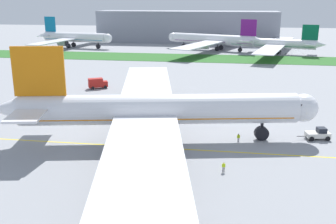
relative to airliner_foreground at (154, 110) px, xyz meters
name	(u,v)px	position (x,y,z in m)	size (l,w,h in m)	color
ground_plane	(139,144)	(-2.54, -1.64, -6.04)	(600.00, 600.00, 0.00)	gray
apron_taxi_line	(137,147)	(-2.54, -3.22, -6.04)	(280.00, 0.36, 0.01)	yellow
grass_median_strip	(193,58)	(-2.54, 106.22, -5.99)	(320.00, 24.00, 0.10)	#2D6628
airliner_foreground	(154,110)	(0.00, 0.00, 0.00)	(59.57, 96.82, 17.79)	white
pushback_tug	(318,134)	(30.49, 5.93, -5.01)	(6.27, 3.25, 2.25)	white
ground_crew_wingwalker_port	(224,166)	(13.07, -11.75, -5.07)	(0.56, 0.30, 1.60)	black
ground_crew_marshaller_front	(135,143)	(-2.63, -4.22, -4.99)	(0.60, 0.35, 1.74)	black
ground_crew_wingwalker_starboard	(239,137)	(15.52, 2.00, -5.06)	(0.57, 0.29, 1.62)	black
service_truck_baggage_loader	(97,83)	(-24.86, 41.54, -4.44)	(5.83, 4.39, 3.02)	#B21E19
parked_airliner_far_left	(74,37)	(-68.42, 134.31, -0.67)	(43.56, 68.59, 15.85)	white
parked_airliner_far_centre	(215,40)	(5.38, 134.92, -0.72)	(49.35, 80.79, 15.67)	white
parked_airliner_far_right	(274,44)	(33.52, 126.44, -1.33)	(46.31, 75.56, 13.88)	white
terminal_building	(187,27)	(-12.43, 169.85, 2.96)	(104.54, 20.00, 18.00)	gray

